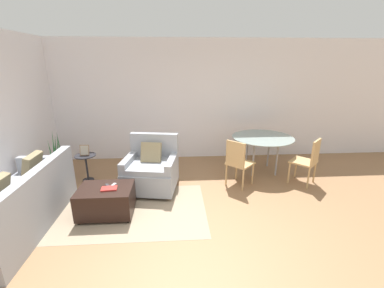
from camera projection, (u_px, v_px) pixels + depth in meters
name	position (u px, v px, depth m)	size (l,w,h in m)	color
ground_plane	(184.00, 246.00, 3.27)	(20.00, 20.00, 0.00)	#936B47
wall_back	(178.00, 101.00, 5.95)	(12.00, 0.06, 2.75)	white
wall_left	(1.00, 119.00, 4.09)	(0.06, 12.00, 2.75)	white
area_rug	(129.00, 210.00, 4.06)	(2.43, 1.56, 0.01)	gray
couch	(17.00, 209.00, 3.54)	(0.92, 2.07, 0.94)	#999EA8
armchair	(151.00, 170.00, 4.66)	(1.02, 0.98, 0.97)	#999EA8
ottoman	(106.00, 200.00, 3.89)	(0.80, 0.59, 0.44)	black
book_stack	(109.00, 189.00, 3.79)	(0.24, 0.17, 0.02)	#B72D28
tv_remote_primary	(108.00, 186.00, 3.89)	(0.12, 0.16, 0.01)	#333338
tv_remote_secondary	(113.00, 185.00, 3.91)	(0.09, 0.14, 0.01)	#B7B7BC
potted_plant	(59.00, 169.00, 5.06)	(0.40, 0.40, 1.00)	#333338
side_table	(86.00, 163.00, 4.97)	(0.39, 0.39, 0.53)	black
picture_frame	(84.00, 150.00, 4.89)	(0.17, 0.07, 0.20)	#8C6647
dining_table	(263.00, 140.00, 5.32)	(1.26, 1.26, 0.76)	#8C9E99
dining_chair_near_left	(238.00, 160.00, 4.70)	(0.59, 0.59, 0.90)	tan
dining_chair_near_right	(309.00, 159.00, 4.78)	(0.59, 0.59, 0.90)	tan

